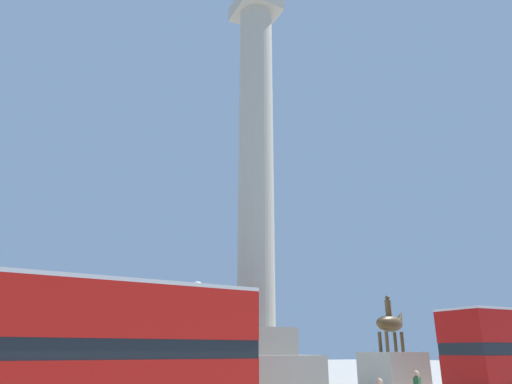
# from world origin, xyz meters

# --- Properties ---
(monument_column) EXTENTS (6.15, 6.15, 22.51)m
(monument_column) POSITION_xyz_m (0.00, 0.00, 6.43)
(monument_column) COLOR #A39E8E
(monument_column) RESTS_ON ground_plane
(bus_b) EXTENTS (10.47, 3.20, 4.41)m
(bus_b) POSITION_xyz_m (-7.92, -4.27, 2.43)
(bus_b) COLOR #B7140F
(bus_b) RESTS_ON ground_plane
(equestrian_statue) EXTENTS (3.70, 2.83, 5.61)m
(equestrian_statue) POSITION_xyz_m (10.28, 2.32, 1.48)
(equestrian_statue) COLOR #A39E8E
(equestrian_statue) RESTS_ON ground_plane
(street_lamp) EXTENTS (0.48, 0.48, 5.03)m
(street_lamp) POSITION_xyz_m (-3.48, -1.58, 3.10)
(street_lamp) COLOR black
(street_lamp) RESTS_ON ground_plane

